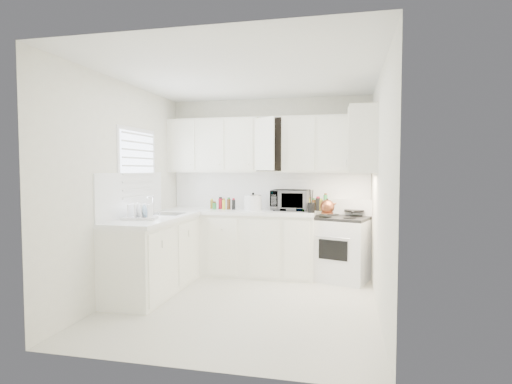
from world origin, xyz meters
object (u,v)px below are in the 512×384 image
(tea_kettle, at_px, (327,206))
(dish_rack, at_px, (140,210))
(utensil_crock, at_px, (311,201))
(microwave, at_px, (291,198))
(rice_cooker, at_px, (253,201))
(stove, at_px, (341,240))

(tea_kettle, distance_m, dish_rack, 2.45)
(utensil_crock, bearing_deg, tea_kettle, -3.29)
(microwave, relative_size, utensil_crock, 1.64)
(dish_rack, bearing_deg, tea_kettle, 13.78)
(rice_cooker, relative_size, dish_rack, 0.66)
(microwave, xyz_separation_m, rice_cooker, (-0.54, -0.09, -0.05))
(utensil_crock, bearing_deg, stove, 20.29)
(rice_cooker, xyz_separation_m, dish_rack, (-1.08, -1.34, -0.02))
(tea_kettle, xyz_separation_m, rice_cooker, (-1.08, 0.19, 0.03))
(utensil_crock, height_order, dish_rack, utensil_crock)
(rice_cooker, xyz_separation_m, utensil_crock, (0.86, -0.18, 0.04))
(stove, height_order, utensil_crock, utensil_crock)
(microwave, distance_m, utensil_crock, 0.41)
(stove, distance_m, tea_kettle, 0.54)
(rice_cooker, height_order, dish_rack, rice_cooker)
(microwave, distance_m, dish_rack, 2.16)
(utensil_crock, bearing_deg, rice_cooker, 168.44)
(microwave, relative_size, dish_rack, 1.40)
(utensil_crock, distance_m, dish_rack, 2.26)
(stove, height_order, rice_cooker, rice_cooker)
(stove, bearing_deg, microwave, -171.16)
(microwave, height_order, dish_rack, microwave)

